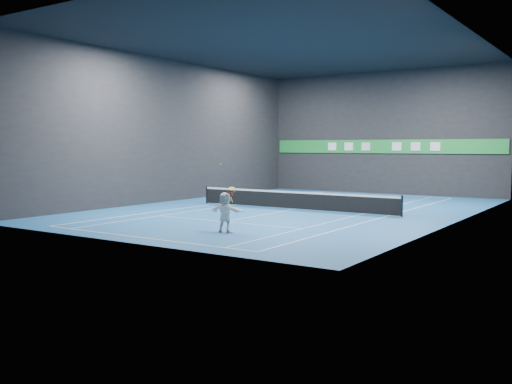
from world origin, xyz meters
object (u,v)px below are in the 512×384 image
Objects in this scene: tennis_ball at (220,164)px; tennis_net at (294,200)px; tennis_racket at (231,192)px; player at (225,212)px.

tennis_ball is 0.01× the size of tennis_net.
tennis_racket is at bearing -75.85° from tennis_net.
player is 0.13× the size of tennis_net.
player is at bearing -170.25° from tennis_racket.
player is 2.01m from tennis_ball.
tennis_net is at bearing 100.08° from tennis_ball.
tennis_net is (-1.98, 9.00, -0.28)m from player.
tennis_net is 9.31m from tennis_racket.
tennis_ball reaches higher than player.
tennis_net is at bearing -81.60° from player.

